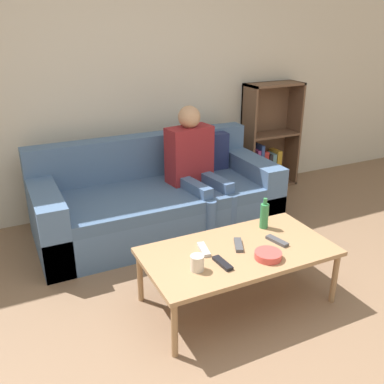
# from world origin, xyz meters

# --- Properties ---
(ground_plane) EXTENTS (22.00, 22.00, 0.00)m
(ground_plane) POSITION_xyz_m (0.00, 0.00, 0.00)
(ground_plane) COLOR #84664C
(wall_back) EXTENTS (12.00, 0.06, 2.60)m
(wall_back) POSITION_xyz_m (0.00, 2.58, 1.30)
(wall_back) COLOR beige
(wall_back) RESTS_ON ground_plane
(couch) EXTENTS (2.14, 0.94, 0.80)m
(couch) POSITION_xyz_m (0.10, 1.94, 0.27)
(couch) COLOR #4C6B93
(couch) RESTS_ON ground_plane
(bookshelf) EXTENTS (0.63, 0.28, 1.17)m
(bookshelf) POSITION_xyz_m (1.62, 2.43, 0.46)
(bookshelf) COLOR brown
(bookshelf) RESTS_ON ground_plane
(coffee_table) EXTENTS (1.26, 0.67, 0.40)m
(coffee_table) POSITION_xyz_m (0.18, 0.67, 0.37)
(coffee_table) COLOR #A87F56
(coffee_table) RESTS_ON ground_plane
(person_adult) EXTENTS (0.45, 0.69, 1.11)m
(person_adult) POSITION_xyz_m (0.43, 1.85, 0.64)
(person_adult) COLOR #476693
(person_adult) RESTS_ON ground_plane
(cup_near) EXTENTS (0.08, 0.08, 0.10)m
(cup_near) POSITION_xyz_m (-0.17, 0.58, 0.45)
(cup_near) COLOR silver
(cup_near) RESTS_ON coffee_table
(tv_remote_0) EXTENTS (0.08, 0.18, 0.02)m
(tv_remote_0) POSITION_xyz_m (0.47, 0.65, 0.41)
(tv_remote_0) COLOR #47474C
(tv_remote_0) RESTS_ON coffee_table
(tv_remote_1) EXTENTS (0.12, 0.17, 0.02)m
(tv_remote_1) POSITION_xyz_m (0.20, 0.71, 0.41)
(tv_remote_1) COLOR #47474C
(tv_remote_1) RESTS_ON coffee_table
(tv_remote_2) EXTENTS (0.08, 0.18, 0.02)m
(tv_remote_2) POSITION_xyz_m (-0.03, 0.76, 0.41)
(tv_remote_2) COLOR #B7B7BC
(tv_remote_2) RESTS_ON coffee_table
(tv_remote_3) EXTENTS (0.06, 0.17, 0.02)m
(tv_remote_3) POSITION_xyz_m (-0.01, 0.56, 0.41)
(tv_remote_3) COLOR black
(tv_remote_3) RESTS_ON coffee_table
(snack_bowl) EXTENTS (0.17, 0.17, 0.05)m
(snack_bowl) POSITION_xyz_m (0.29, 0.50, 0.43)
(snack_bowl) COLOR #DB4C47
(snack_bowl) RESTS_ON coffee_table
(bottle) EXTENTS (0.06, 0.06, 0.23)m
(bottle) POSITION_xyz_m (0.51, 0.87, 0.50)
(bottle) COLOR #33844C
(bottle) RESTS_ON coffee_table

